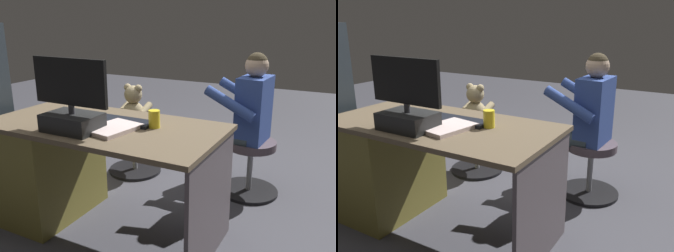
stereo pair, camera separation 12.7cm
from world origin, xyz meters
TOP-DOWN VIEW (x-y plane):
  - ground_plane at (0.00, 0.00)m, footprint 10.00×10.00m
  - desk at (0.38, 0.45)m, footprint 1.48×0.74m
  - monitor at (0.07, 0.64)m, footprint 0.50×0.22m
  - keyboard at (-0.09, 0.37)m, footprint 0.42×0.14m
  - computer_mouse at (0.22, 0.38)m, footprint 0.06×0.10m
  - cup at (-0.32, 0.37)m, footprint 0.07×0.07m
  - tv_remote at (0.38, 0.46)m, footprint 0.12×0.15m
  - notebook_binder at (-0.13, 0.53)m, footprint 0.27×0.33m
  - office_chair_teddy at (0.34, -0.43)m, footprint 0.47×0.47m
  - teddy_bear at (0.34, -0.45)m, footprint 0.26×0.26m
  - visitor_chair at (-0.70, -0.50)m, footprint 0.46×0.46m
  - person at (-0.60, -0.49)m, footprint 0.56×0.50m

SIDE VIEW (x-z plane):
  - ground_plane at x=0.00m, z-range 0.00..0.00m
  - visitor_chair at x=-0.70m, z-range 0.03..0.47m
  - office_chair_teddy at x=0.34m, z-range 0.04..0.48m
  - desk at x=0.38m, z-range 0.03..0.76m
  - teddy_bear at x=0.34m, z-range 0.42..0.78m
  - person at x=-0.60m, z-range 0.09..1.20m
  - tv_remote at x=0.38m, z-range 0.73..0.75m
  - keyboard at x=-0.09m, z-range 0.73..0.75m
  - notebook_binder at x=-0.13m, z-range 0.73..0.75m
  - computer_mouse at x=0.22m, z-range 0.73..0.77m
  - cup at x=-0.32m, z-range 0.73..0.84m
  - monitor at x=0.07m, z-range 0.65..1.07m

